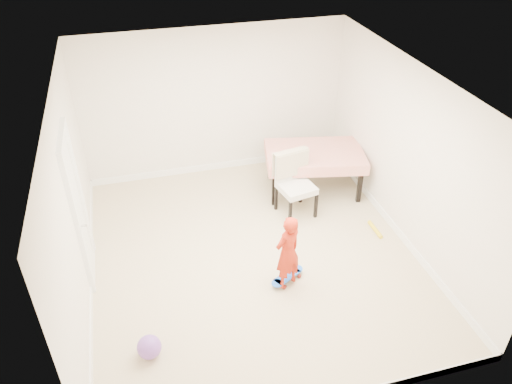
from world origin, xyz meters
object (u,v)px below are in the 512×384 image
object	(u,v)px
skateboard	(287,278)
child	(287,254)
dining_table	(313,171)
dining_chair	(297,186)
balloon	(149,347)

from	to	relation	value
skateboard	child	size ratio (longest dim) A/B	0.51
dining_table	dining_chair	distance (m)	0.79
skateboard	child	distance (m)	0.51
dining_chair	balloon	distance (m)	3.34
dining_table	balloon	world-z (taller)	dining_table
child	dining_chair	bearing A→B (deg)	-138.55
skateboard	balloon	bearing A→B (deg)	172.30
dining_table	child	xyz separation A→B (m)	(-1.16, -2.09, 0.17)
dining_chair	child	world-z (taller)	child
balloon	dining_table	bearing A→B (deg)	42.42
skateboard	dining_chair	bearing A→B (deg)	37.70
dining_table	balloon	bearing A→B (deg)	-125.67
child	balloon	bearing A→B (deg)	-5.62
dining_table	skateboard	size ratio (longest dim) A/B	2.89
skateboard	child	world-z (taller)	child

